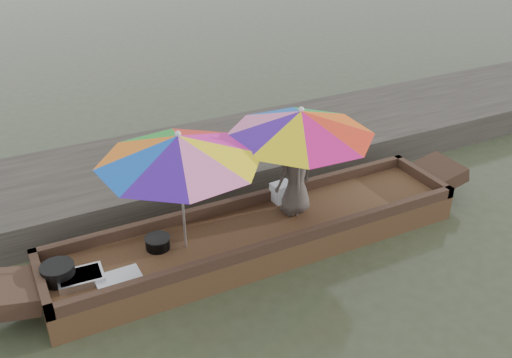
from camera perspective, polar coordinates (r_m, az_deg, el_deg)
name	(u,v)px	position (r m, az deg, el deg)	size (l,w,h in m)	color
water	(259,248)	(7.64, 0.34, -6.92)	(80.00, 80.00, 0.00)	#3F4932
dock	(197,164)	(9.23, -5.96, 1.46)	(22.00, 2.20, 0.50)	#2D2B26
boat_hull	(259,237)	(7.54, 0.35, -5.84)	(5.55, 1.20, 0.35)	#3D2814
cooking_pot	(58,273)	(6.85, -19.18, -8.86)	(0.38, 0.38, 0.20)	black
tray_crayfish	(81,278)	(6.79, -17.14, -9.44)	(0.51, 0.35, 0.09)	silver
tray_scallop	(119,280)	(6.67, -13.54, -9.81)	(0.51, 0.35, 0.06)	silver
charcoal_grill	(158,243)	(7.10, -9.80, -6.35)	(0.30, 0.30, 0.14)	black
supply_bag	(282,192)	(7.95, 2.60, -1.30)	(0.28, 0.22, 0.26)	silver
vendor	(295,174)	(7.48, 3.95, 0.45)	(0.56, 0.36, 1.13)	#423B36
umbrella_bow	(182,192)	(6.69, -7.41, -1.33)	(1.92, 1.92, 1.55)	#E5149C
umbrella_stern	(299,164)	(7.30, 4.34, 1.50)	(1.87, 1.87, 1.55)	green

